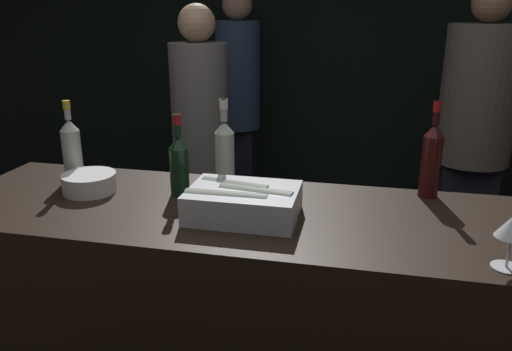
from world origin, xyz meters
name	(u,v)px	position (x,y,z in m)	size (l,w,h in m)	color
wall_back_chalkboard	(321,49)	(0.00, 2.72, 1.40)	(6.40, 0.06, 2.80)	black
bar_counter	(254,333)	(0.00, 0.35, 0.51)	(2.30, 0.70, 1.02)	black
ice_bin_with_bottles	(242,201)	(-0.03, 0.29, 1.08)	(0.37, 0.27, 0.11)	silver
bowl_white	(89,182)	(-0.67, 0.40, 1.06)	(0.21, 0.21, 0.07)	white
red_wine_bottle_tall	(431,158)	(0.61, 0.64, 1.17)	(0.07, 0.07, 0.36)	#380F0F
rose_wine_bottle	(72,148)	(-0.80, 0.51, 1.16)	(0.08, 0.08, 0.33)	#B2B7AD
red_wine_bottle_burgundy	(179,163)	(-0.31, 0.45, 1.14)	(0.07, 0.07, 0.31)	black
white_wine_bottle	(225,150)	(-0.18, 0.61, 1.16)	(0.08, 0.08, 0.34)	#9EA899
person_in_hoodie	(474,134)	(0.98, 1.74, 1.02)	(0.41, 0.41, 1.83)	black
person_blond_tee	(238,103)	(-0.56, 2.31, 1.04)	(0.32, 0.32, 1.83)	black
person_grey_polo	(201,137)	(-0.58, 1.50, 0.97)	(0.33, 0.33, 1.73)	black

